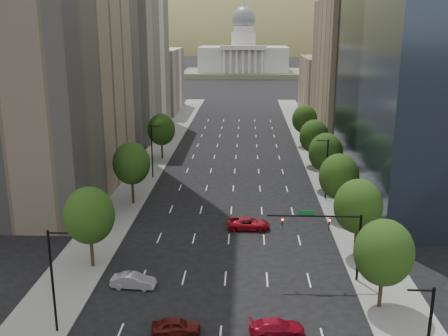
# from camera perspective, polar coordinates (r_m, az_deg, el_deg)

# --- Properties ---
(sidewalk_left) EXTENTS (6.00, 200.00, 0.15)m
(sidewalk_left) POSITION_cam_1_polar(r_m,az_deg,el_deg) (82.68, -9.78, -2.02)
(sidewalk_left) COLOR slate
(sidewalk_left) RESTS_ON ground
(sidewalk_right) EXTENTS (6.00, 200.00, 0.15)m
(sidewalk_right) POSITION_cam_1_polar(r_m,az_deg,el_deg) (81.96, 11.93, -2.28)
(sidewalk_right) COLOR slate
(sidewalk_right) RESTS_ON ground
(midrise_cream_left) EXTENTS (14.00, 30.00, 35.00)m
(midrise_cream_left) POSITION_cam_1_polar(r_m,az_deg,el_deg) (123.26, -10.34, 11.87)
(midrise_cream_left) COLOR beige
(midrise_cream_left) RESTS_ON ground
(filler_left) EXTENTS (14.00, 26.00, 18.00)m
(filler_left) POSITION_cam_1_polar(r_m,az_deg,el_deg) (156.19, -7.54, 9.53)
(filler_left) COLOR beige
(filler_left) RESTS_ON ground
(parking_tan_right) EXTENTS (14.00, 30.00, 30.00)m
(parking_tan_right) POSITION_cam_1_polar(r_m,az_deg,el_deg) (119.71, 13.84, 10.38)
(parking_tan_right) COLOR #8C7759
(parking_tan_right) RESTS_ON ground
(filler_right) EXTENTS (14.00, 26.00, 16.00)m
(filler_right) POSITION_cam_1_polar(r_m,az_deg,el_deg) (152.73, 11.31, 8.86)
(filler_right) COLOR #8C7759
(filler_right) RESTS_ON ground
(tree_right_0) EXTENTS (5.20, 5.20, 8.39)m
(tree_right_0) POSITION_cam_1_polar(r_m,az_deg,el_deg) (47.73, 17.15, -8.87)
(tree_right_0) COLOR #382316
(tree_right_0) RESTS_ON ground
(tree_right_1) EXTENTS (5.20, 5.20, 8.75)m
(tree_right_1) POSITION_cam_1_polar(r_m,az_deg,el_deg) (57.55, 14.51, -4.10)
(tree_right_1) COLOR #382316
(tree_right_1) RESTS_ON ground
(tree_right_2) EXTENTS (5.20, 5.20, 8.61)m
(tree_right_2) POSITION_cam_1_polar(r_m,az_deg,el_deg) (68.81, 12.51, -0.90)
(tree_right_2) COLOR #382316
(tree_right_2) RESTS_ON ground
(tree_right_3) EXTENTS (5.20, 5.20, 8.89)m
(tree_right_3) POSITION_cam_1_polar(r_m,az_deg,el_deg) (80.19, 11.10, 1.69)
(tree_right_3) COLOR #382316
(tree_right_3) RESTS_ON ground
(tree_right_4) EXTENTS (5.20, 5.20, 8.46)m
(tree_right_4) POSITION_cam_1_polar(r_m,az_deg,el_deg) (93.81, 9.86, 3.45)
(tree_right_4) COLOR #382316
(tree_right_4) RESTS_ON ground
(tree_right_5) EXTENTS (5.20, 5.20, 8.75)m
(tree_right_5) POSITION_cam_1_polar(r_m,az_deg,el_deg) (109.36, 8.84, 5.32)
(tree_right_5) COLOR #382316
(tree_right_5) RESTS_ON ground
(tree_left_0) EXTENTS (5.20, 5.20, 8.75)m
(tree_left_0) POSITION_cam_1_polar(r_m,az_deg,el_deg) (54.86, -14.59, -5.07)
(tree_left_0) COLOR #382316
(tree_left_0) RESTS_ON ground
(tree_left_1) EXTENTS (5.20, 5.20, 8.97)m
(tree_left_1) POSITION_cam_1_polar(r_m,az_deg,el_deg) (73.25, -10.14, 0.50)
(tree_left_1) COLOR #382316
(tree_left_1) RESTS_ON ground
(tree_left_2) EXTENTS (5.20, 5.20, 8.68)m
(tree_left_2) POSITION_cam_1_polar(r_m,az_deg,el_deg) (98.21, -6.89, 4.22)
(tree_left_2) COLOR #382316
(tree_left_2) RESTS_ON ground
(streetlight_rn) EXTENTS (1.70, 0.20, 9.00)m
(streetlight_rn) POSITION_cam_1_polar(r_m,az_deg,el_deg) (75.57, 11.18, 0.03)
(streetlight_rn) COLOR black
(streetlight_rn) RESTS_ON ground
(streetlight_ls) EXTENTS (1.70, 0.20, 9.00)m
(streetlight_ls) POSITION_cam_1_polar(r_m,az_deg,el_deg) (44.64, -18.28, -11.49)
(streetlight_ls) COLOR black
(streetlight_ls) RESTS_ON ground
(streetlight_ln) EXTENTS (1.70, 0.20, 9.00)m
(streetlight_ln) POSITION_cam_1_polar(r_m,az_deg,el_deg) (85.76, -7.89, 1.99)
(streetlight_ln) COLOR black
(streetlight_ln) RESTS_ON ground
(traffic_signal) EXTENTS (9.12, 0.40, 7.38)m
(traffic_signal) POSITION_cam_1_polar(r_m,az_deg,el_deg) (51.58, 12.01, -6.92)
(traffic_signal) COLOR black
(traffic_signal) RESTS_ON ground
(capitol) EXTENTS (60.00, 40.00, 35.20)m
(capitol) POSITION_cam_1_polar(r_m,az_deg,el_deg) (267.26, 2.13, 11.92)
(capitol) COLOR #596647
(capitol) RESTS_ON ground
(foothills) EXTENTS (720.00, 413.00, 263.00)m
(foothills) POSITION_cam_1_polar(r_m,az_deg,el_deg) (620.47, 5.59, 9.50)
(foothills) COLOR brown
(foothills) RESTS_ON ground
(car_red_near) EXTENTS (4.74, 2.37, 1.32)m
(car_red_near) POSITION_cam_1_polar(r_m,az_deg,el_deg) (44.48, 5.82, -17.02)
(car_red_near) COLOR maroon
(car_red_near) RESTS_ON ground
(car_maroon) EXTENTS (4.17, 2.05, 1.37)m
(car_maroon) POSITION_cam_1_polar(r_m,az_deg,el_deg) (44.55, -5.29, -16.91)
(car_maroon) COLOR #4B110C
(car_maroon) RESTS_ON ground
(car_silver) EXTENTS (4.37, 1.75, 1.41)m
(car_silver) POSITION_cam_1_polar(r_m,az_deg,el_deg) (51.86, -9.92, -12.11)
(car_silver) COLOR #A0A0A5
(car_silver) RESTS_ON ground
(car_red_far) EXTENTS (5.31, 2.48, 1.47)m
(car_red_far) POSITION_cam_1_polar(r_m,az_deg,el_deg) (64.83, 2.71, -6.10)
(car_red_far) COLOR maroon
(car_red_far) RESTS_ON ground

